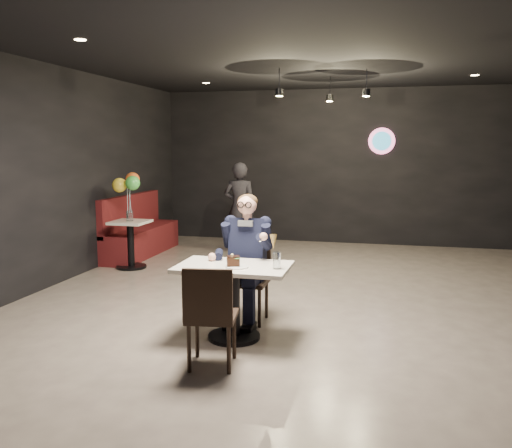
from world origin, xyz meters
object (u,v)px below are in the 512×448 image
(main_table, at_px, (234,302))
(side_table, at_px, (131,247))
(chair_near, at_px, (212,314))
(seated_man, at_px, (248,257))
(chair_far, at_px, (248,280))
(passerby, at_px, (240,207))
(booth_bench, at_px, (141,225))
(sundae_glass, at_px, (277,260))
(balloon_vase, at_px, (130,216))

(main_table, height_order, side_table, main_table)
(main_table, xyz_separation_m, chair_near, (-0.00, -0.69, 0.09))
(main_table, xyz_separation_m, seated_man, (-0.00, 0.55, 0.34))
(main_table, bearing_deg, chair_near, -90.00)
(chair_near, distance_m, side_table, 4.14)
(chair_far, height_order, seated_man, seated_man)
(side_table, xyz_separation_m, passerby, (1.32, 1.68, 0.47))
(main_table, distance_m, seated_man, 0.65)
(booth_bench, bearing_deg, side_table, -73.30)
(sundae_glass, distance_m, side_table, 3.99)
(chair_near, relative_size, balloon_vase, 5.65)
(passerby, bearing_deg, chair_near, 102.11)
(chair_near, xyz_separation_m, side_table, (-2.45, 3.34, -0.12))
(main_table, xyz_separation_m, passerby, (-1.13, 4.33, 0.44))
(chair_near, bearing_deg, seated_man, 81.67)
(chair_far, height_order, sundae_glass, chair_far)
(side_table, bearing_deg, sundae_glass, -43.10)
(chair_near, bearing_deg, balloon_vase, 117.95)
(chair_near, xyz_separation_m, booth_bench, (-2.75, 4.34, 0.07))
(booth_bench, height_order, balloon_vase, booth_bench)
(chair_near, relative_size, passerby, 0.57)
(booth_bench, bearing_deg, sundae_glass, -49.26)
(booth_bench, distance_m, balloon_vase, 1.09)
(sundae_glass, bearing_deg, chair_far, 126.16)
(chair_far, distance_m, balloon_vase, 3.25)
(booth_bench, xyz_separation_m, balloon_vase, (0.30, -1.00, 0.30))
(booth_bench, distance_m, passerby, 1.78)
(passerby, bearing_deg, booth_bench, 22.28)
(chair_near, xyz_separation_m, seated_man, (0.00, 1.24, 0.26))
(seated_man, relative_size, side_table, 2.13)
(side_table, height_order, passerby, passerby)
(chair_near, xyz_separation_m, balloon_vase, (-2.45, 3.34, 0.37))
(chair_far, xyz_separation_m, sundae_glass, (0.44, -0.61, 0.37))
(main_table, relative_size, seated_man, 0.76)
(balloon_vase, bearing_deg, main_table, -47.26)
(side_table, relative_size, balloon_vase, 4.16)
(seated_man, bearing_deg, side_table, 139.38)
(chair_near, height_order, seated_man, seated_man)
(main_table, height_order, balloon_vase, balloon_vase)
(main_table, relative_size, balloon_vase, 6.76)
(side_table, bearing_deg, booth_bench, 106.70)
(main_table, xyz_separation_m, balloon_vase, (-2.45, 2.65, 0.46))
(main_table, bearing_deg, sundae_glass, -7.20)
(sundae_glass, height_order, booth_bench, booth_bench)
(chair_far, bearing_deg, side_table, 139.38)
(sundae_glass, height_order, passerby, passerby)
(seated_man, xyz_separation_m, booth_bench, (-2.75, 3.10, -0.19))
(balloon_vase, height_order, passerby, passerby)
(chair_near, distance_m, booth_bench, 5.14)
(main_table, distance_m, booth_bench, 4.57)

